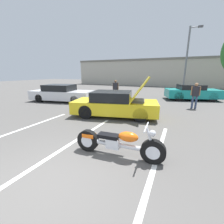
{
  "coord_description": "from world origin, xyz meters",
  "views": [
    {
      "loc": [
        2.27,
        -1.79,
        2.19
      ],
      "look_at": [
        0.09,
        3.01,
        0.8
      ],
      "focal_mm": 24.0,
      "sensor_mm": 36.0,
      "label": 1
    }
  ],
  "objects": [
    {
      "name": "parked_car_right_row",
      "position": [
        3.15,
        12.17,
        0.61
      ],
      "size": [
        4.44,
        2.94,
        1.25
      ],
      "rotation": [
        0.0,
        0.0,
        0.3
      ],
      "color": "teal",
      "rests_on": "ground"
    },
    {
      "name": "far_building",
      "position": [
        0.0,
        25.5,
        2.34
      ],
      "size": [
        32.0,
        4.2,
        4.4
      ],
      "color": "#B2AD9E",
      "rests_on": "ground"
    },
    {
      "name": "light_pole",
      "position": [
        2.6,
        16.41,
        3.71
      ],
      "size": [
        1.21,
        0.28,
        6.66
      ],
      "color": "slate",
      "rests_on": "ground"
    },
    {
      "name": "spectator_near_motorcycle",
      "position": [
        3.14,
        8.67,
        0.94
      ],
      "size": [
        0.52,
        0.21,
        1.59
      ],
      "color": "#38476B",
      "rests_on": "ground"
    },
    {
      "name": "parking_stripe_back",
      "position": [
        1.9,
        1.51,
        0.0
      ],
      "size": [
        0.12,
        5.5,
        0.01
      ],
      "primitive_type": "cube",
      "color": "white",
      "rests_on": "ground"
    },
    {
      "name": "spectator_by_show_car",
      "position": [
        -2.53,
        9.45,
        0.96
      ],
      "size": [
        0.52,
        0.21,
        1.62
      ],
      "color": "#38476B",
      "rests_on": "ground"
    },
    {
      "name": "parking_stripe_foreground",
      "position": [
        -3.34,
        1.51,
        0.0
      ],
      "size": [
        0.12,
        5.5,
        0.01
      ],
      "primitive_type": "cube",
      "color": "white",
      "rests_on": "ground"
    },
    {
      "name": "show_car_hood_open",
      "position": [
        -0.69,
        5.11,
        0.62
      ],
      "size": [
        4.52,
        2.65,
        2.02
      ],
      "rotation": [
        0.0,
        0.0,
        0.23
      ],
      "color": "yellow",
      "rests_on": "ground"
    },
    {
      "name": "parking_stripe_middle",
      "position": [
        -0.72,
        1.51,
        0.0
      ],
      "size": [
        0.12,
        5.5,
        0.01
      ],
      "primitive_type": "cube",
      "color": "white",
      "rests_on": "ground"
    },
    {
      "name": "parked_car_left_row",
      "position": [
        -6.16,
        7.21,
        0.61
      ],
      "size": [
        5.02,
        2.65,
        1.29
      ],
      "rotation": [
        0.0,
        0.0,
        0.18
      ],
      "color": "silver",
      "rests_on": "ground"
    },
    {
      "name": "motorcycle",
      "position": [
        0.92,
        1.57,
        0.38
      ],
      "size": [
        2.44,
        0.7,
        0.95
      ],
      "rotation": [
        0.0,
        0.0,
        0.07
      ],
      "color": "black",
      "rests_on": "ground"
    },
    {
      "name": "ground_plane",
      "position": [
        0.0,
        0.0,
        0.0
      ],
      "size": [
        80.0,
        80.0,
        0.0
      ],
      "primitive_type": "plane",
      "color": "#514F4C"
    }
  ]
}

